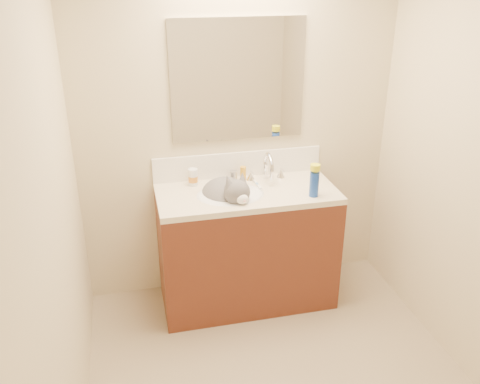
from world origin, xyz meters
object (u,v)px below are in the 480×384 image
pill_bottle (193,177)px  amber_bottle (243,174)px  spray_can (314,184)px  cat (228,195)px  vanity_cabinet (247,249)px  faucet (268,169)px  silver_jar (233,175)px  basin (230,204)px

pill_bottle → amber_bottle: (0.35, 0.00, -0.01)m
amber_bottle → spray_can: spray_can is taller
cat → amber_bottle: size_ratio=4.80×
cat → spray_can: bearing=-34.3°
vanity_cabinet → pill_bottle: bearing=152.0°
vanity_cabinet → faucet: faucet is taller
silver_jar → spray_can: size_ratio=0.38×
silver_jar → amber_bottle: amber_bottle is taller
pill_bottle → silver_jar: size_ratio=1.83×
basin → amber_bottle: bearing=57.4°
basin → spray_can: spray_can is taller
pill_bottle → faucet: bearing=-4.5°
basin → cat: 0.06m
basin → pill_bottle: (-0.21, 0.21, 0.13)m
pill_bottle → spray_can: bearing=-25.7°
basin → silver_jar: 0.27m
silver_jar → pill_bottle: bearing=-173.0°
faucet → spray_can: bearing=-54.7°
vanity_cabinet → pill_bottle: (-0.33, 0.18, 0.51)m
basin → pill_bottle: size_ratio=3.83×
vanity_cabinet → cat: cat is taller
spray_can → cat: bearing=161.9°
vanity_cabinet → pill_bottle: size_ratio=10.22×
amber_bottle → silver_jar: bearing=154.4°
silver_jar → spray_can: 0.60m
faucet → vanity_cabinet: bearing=-142.7°
vanity_cabinet → basin: (-0.12, -0.03, 0.38)m
faucet → amber_bottle: (-0.16, 0.05, -0.04)m
basin → cat: (-0.01, 0.03, 0.05)m
pill_bottle → silver_jar: 0.29m
basin → spray_can: size_ratio=2.70×
pill_bottle → silver_jar: (0.29, 0.04, -0.03)m
cat → pill_bottle: 0.28m
cat → silver_jar: (0.09, 0.21, 0.05)m
silver_jar → amber_bottle: size_ratio=0.63×
pill_bottle → spray_can: 0.82m
faucet → cat: faucet is taller
vanity_cabinet → spray_can: 0.69m
pill_bottle → silver_jar: pill_bottle is taller
pill_bottle → amber_bottle: pill_bottle is taller
faucet → pill_bottle: 0.52m
basin → faucet: faucet is taller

